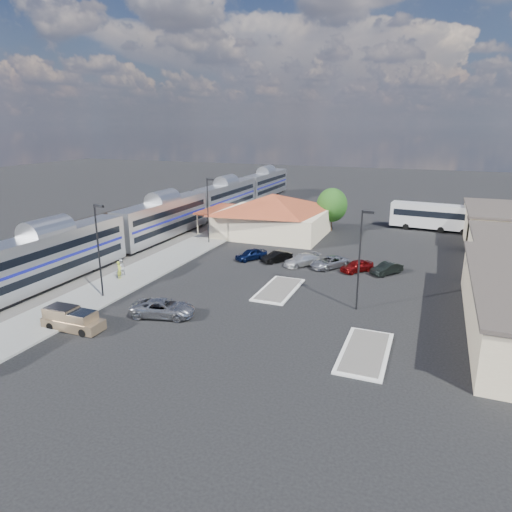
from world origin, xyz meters
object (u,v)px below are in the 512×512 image
at_px(pickup_truck, 73,320).
at_px(coach_bus, 434,216).
at_px(suv, 163,308).
at_px(station_depot, 272,214).

distance_m(pickup_truck, coach_bus, 55.20).
bearing_deg(pickup_truck, suv, -48.11).
bearing_deg(station_depot, coach_bus, 28.32).
distance_m(pickup_truck, suv, 7.21).
bearing_deg(suv, pickup_truck, 118.91).
relative_size(pickup_truck, suv, 0.92).
height_order(station_depot, suv, station_depot).
xyz_separation_m(station_depot, coach_bus, (22.26, 12.00, -0.77)).
xyz_separation_m(suv, coach_bus, (20.89, 43.69, 1.60)).
relative_size(station_depot, suv, 3.34).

